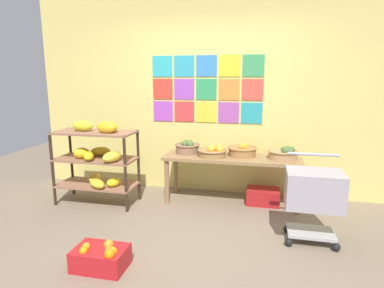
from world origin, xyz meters
The scene contains 11 objects.
ground centered at (0.00, 0.00, 0.00)m, with size 9.31×9.31×0.00m, color #7B6A57.
back_wall_with_art centered at (0.00, 1.68, 1.49)m, with size 5.12×0.07×2.97m.
banana_shelf_unit centered at (-1.32, 0.86, 0.64)m, with size 1.04×0.56×1.10m.
display_table centered at (0.37, 1.27, 0.55)m, with size 1.76×0.56×0.63m.
fruit_basket_back_right centered at (1.02, 1.27, 0.70)m, with size 0.37×0.37×0.16m.
fruit_basket_left centered at (0.50, 1.34, 0.70)m, with size 0.38×0.38×0.17m.
fruit_basket_back_left centered at (0.14, 1.20, 0.69)m, with size 0.38×0.38×0.16m.
fruit_basket_centre centered at (-0.23, 1.33, 0.71)m, with size 0.33×0.33×0.18m.
produce_crate_under_table centered at (0.79, 1.31, 0.10)m, with size 0.42×0.31×0.20m, color #AB1B1E.
orange_crate_foreground centered at (-0.57, -0.51, 0.10)m, with size 0.45×0.30×0.24m.
shopping_cart centered at (1.27, 0.39, 0.52)m, with size 0.54×0.43×0.87m.
Camera 1 is at (0.76, -2.80, 1.63)m, focal length 30.04 mm.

